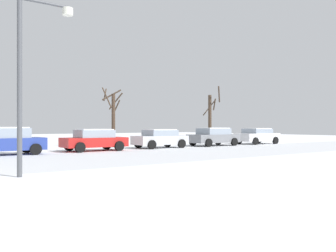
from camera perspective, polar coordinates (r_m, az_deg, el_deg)
street_lamp at (r=12.91m, az=-20.45°, el=8.70°), size 1.84×0.36×5.85m
parked_car_blue at (r=22.60m, az=-23.33°, el=-2.12°), size 3.83×2.11×1.56m
parked_car_red at (r=24.48m, az=-11.28°, el=-2.09°), size 4.13×2.08×1.42m
parked_car_silver at (r=27.21m, az=-1.23°, el=-1.90°), size 4.05×2.06×1.38m
parked_car_gray at (r=30.49m, az=7.02°, el=-1.62°), size 4.34×2.18×1.48m
parked_car_white at (r=34.28m, az=13.54°, el=-1.47°), size 4.12×2.19×1.42m
tree_far_left at (r=28.51m, az=-8.47°, el=1.56°), size 1.89×1.68×4.56m
tree_far_right at (r=34.52m, az=6.57°, el=1.45°), size 1.44×2.14×5.22m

